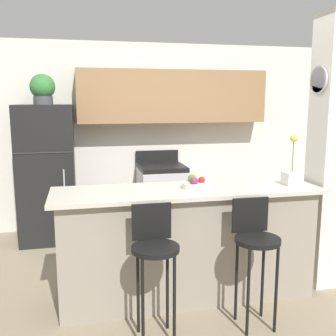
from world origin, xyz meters
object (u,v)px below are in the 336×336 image
(bar_stool_right, at_px, (255,243))
(trash_bin, at_px, (95,227))
(potted_plant_on_fridge, at_px, (43,89))
(refrigerator, at_px, (47,173))
(orchid_vase, at_px, (292,173))
(stove_range, at_px, (162,197))
(bar_stool_left, at_px, (154,251))
(fruit_bowl, at_px, (195,184))

(bar_stool_right, bearing_deg, trash_bin, 118.44)
(bar_stool_right, distance_m, potted_plant_on_fridge, 3.20)
(refrigerator, distance_m, orchid_vase, 3.00)
(orchid_vase, bearing_deg, stove_range, 112.72)
(bar_stool_left, relative_size, trash_bin, 2.66)
(bar_stool_left, distance_m, bar_stool_right, 0.80)
(potted_plant_on_fridge, relative_size, orchid_vase, 0.80)
(refrigerator, height_order, bar_stool_left, refrigerator)
(orchid_vase, bearing_deg, potted_plant_on_fridge, 140.27)
(stove_range, height_order, trash_bin, stove_range)
(potted_plant_on_fridge, relative_size, fruit_bowl, 1.52)
(bar_stool_left, relative_size, fruit_bowl, 4.17)
(bar_stool_left, bearing_deg, stove_range, 77.08)
(stove_range, distance_m, potted_plant_on_fridge, 2.08)
(bar_stool_left, distance_m, orchid_vase, 1.52)
(potted_plant_on_fridge, height_order, orchid_vase, potted_plant_on_fridge)
(potted_plant_on_fridge, height_order, fruit_bowl, potted_plant_on_fridge)
(stove_range, relative_size, trash_bin, 2.82)
(orchid_vase, height_order, trash_bin, orchid_vase)
(refrigerator, xyz_separation_m, fruit_bowl, (1.40, -1.85, 0.19))
(refrigerator, distance_m, bar_stool_right, 2.96)
(bar_stool_right, relative_size, trash_bin, 2.66)
(fruit_bowl, bearing_deg, refrigerator, 127.18)
(bar_stool_left, distance_m, trash_bin, 2.24)
(fruit_bowl, bearing_deg, potted_plant_on_fridge, 127.18)
(orchid_vase, bearing_deg, bar_stool_right, -139.46)
(bar_stool_left, relative_size, bar_stool_right, 1.00)
(bar_stool_right, bearing_deg, stove_range, 95.70)
(orchid_vase, xyz_separation_m, fruit_bowl, (-0.90, 0.06, -0.07))
(trash_bin, bearing_deg, bar_stool_left, -80.38)
(orchid_vase, distance_m, fruit_bowl, 0.90)
(bar_stool_right, bearing_deg, bar_stool_left, 180.00)
(bar_stool_right, xyz_separation_m, trash_bin, (-1.16, 2.15, -0.49))
(stove_range, xyz_separation_m, fruit_bowl, (-0.08, -1.88, 0.59))
(bar_stool_left, xyz_separation_m, fruit_bowl, (0.47, 0.55, 0.37))
(bar_stool_right, distance_m, orchid_vase, 0.87)
(potted_plant_on_fridge, bearing_deg, bar_stool_right, -54.23)
(stove_range, xyz_separation_m, potted_plant_on_fridge, (-1.49, -0.03, 1.45))
(stove_range, bearing_deg, fruit_bowl, -92.57)
(stove_range, relative_size, bar_stool_right, 1.06)
(stove_range, xyz_separation_m, bar_stool_right, (0.24, -2.43, 0.22))
(fruit_bowl, bearing_deg, bar_stool_right, -59.34)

